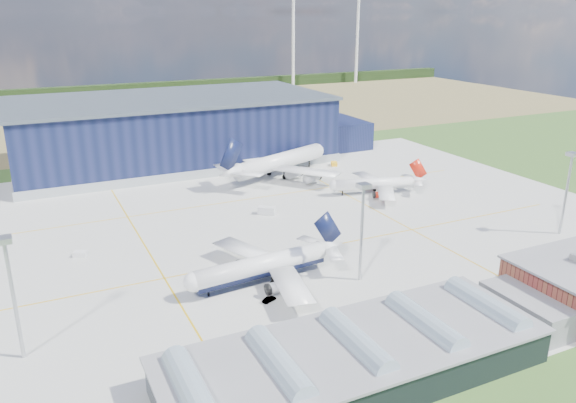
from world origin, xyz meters
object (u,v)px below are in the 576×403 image
Objects in this scene: light_mast_west at (10,279)px; gse_van_b at (267,211)px; airliner_red at (374,178)px; gse_tug_a at (272,344)px; airliner_navy at (261,256)px; light_mast_east at (568,180)px; light_mast_center at (362,217)px; gse_van_c at (534,259)px; car_b at (269,299)px; gse_cart_a at (389,183)px; airliner_widebody at (280,153)px; gse_cart_b at (80,254)px; hangar at (180,132)px; gse_tug_c at (334,164)px.

light_mast_west reaches higher than gse_van_b.
airliner_red is 10.81× the size of gse_tug_a.
airliner_navy is at bearing -167.57° from gse_van_b.
light_mast_east is at bearing -9.16° from gse_tug_a.
light_mast_center is 1.00× the size of light_mast_east.
gse_van_c reaches higher than gse_van_b.
car_b is at bearing 72.38° from airliner_navy.
airliner_red is at bearing 116.82° from light_mast_east.
gse_van_c is (-6.60, -69.26, 0.65)m from gse_cart_a.
light_mast_west is at bearing -159.27° from airliner_widebody.
gse_cart_b is at bearing -172.63° from airliner_widebody.
light_mast_east is 8.47× the size of gse_cart_a.
hangar reaches higher than airliner_navy.
gse_van_c reaches higher than gse_cart_b.
airliner_widebody reaches higher than gse_cart_a.
light_mast_west is at bearing 41.64° from airliner_red.
gse_tug_c is at bearing 76.71° from gse_cart_a.
gse_cart_b reaches higher than gse_tug_a.
light_mast_west reaches higher than airliner_navy.
light_mast_west reaches higher than airliner_red.
light_mast_center reaches higher than car_b.
light_mast_east is 6.42× the size of gse_tug_c.
gse_van_b is 1.46× the size of gse_tug_c.
gse_tug_c is (-4.48, 30.77, 0.20)m from gse_cart_a.
light_mast_west reaches higher than gse_tug_a.
airliner_widebody is 16.57× the size of car_b.
gse_tug_a is at bearing -129.90° from gse_cart_b.
light_mast_west is at bearing 180.00° from light_mast_center.
airliner_navy is 26.48m from gse_tug_a.
light_mast_west is 134.00m from gse_cart_a.
light_mast_east is 88.97m from car_b.
gse_cart_a is 52.12m from gse_van_b.
light_mast_center is 0.67× the size of airliner_red.
airliner_widebody is at bearing -146.67° from gse_tug_c.
airliner_red is (45.90, -72.80, -5.98)m from hangar.
light_mast_west is 7.20× the size of gse_tug_a.
airliner_navy is 7.97× the size of gse_van_c.
car_b is (-72.29, -59.01, -0.04)m from gse_cart_a.
airliner_red is 62.92m from gse_van_c.
gse_tug_a is at bearing -101.43° from gse_tug_c.
airliner_red is at bearing -48.39° from gse_van_b.
light_mast_west is at bearing 4.62° from airliner_navy.
airliner_widebody is (26.47, -39.80, -2.68)m from hangar.
hangar is 86.27m from airliner_red.
light_mast_center is at bearing -140.48° from gse_van_b.
airliner_navy is at bearing -105.48° from gse_tug_c.
gse_van_c is at bearing -5.37° from light_mast_west.
gse_tug_a is 128.80m from gse_tug_c.
light_mast_east is at bearing 0.00° from light_mast_center.
airliner_red is 13.69m from gse_cart_a.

